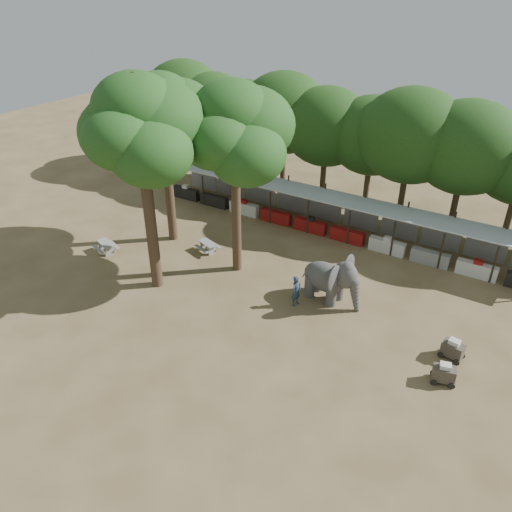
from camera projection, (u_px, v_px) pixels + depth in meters
The scene contains 12 objects.
ground at pixel (221, 337), 25.35m from camera, with size 100.00×100.00×0.00m, color brown.
vendor_stalls at pixel (335, 216), 34.92m from camera, with size 28.00×2.99×2.80m.
yard_tree_left at pixel (163, 119), 30.71m from camera, with size 7.10×6.90×11.02m.
yard_tree_center at pixel (140, 129), 25.16m from camera, with size 7.10×6.90×12.04m.
yard_tree_back at pixel (234, 132), 27.05m from camera, with size 7.10×6.90×11.36m.
backdrop_trees at pixel (369, 137), 36.54m from camera, with size 46.46×5.95×8.33m.
elephant at pixel (332, 279), 27.52m from camera, with size 3.69×2.79×2.78m.
handler at pixel (296, 291), 27.37m from camera, with size 0.64×0.43×1.79m, color #26384C.
picnic_table_near at pixel (106, 246), 32.65m from camera, with size 1.82×1.74×0.73m.
picnic_table_far at pixel (208, 246), 32.74m from camera, with size 1.70×1.61×0.69m.
cart_front at pixel (444, 373), 22.35m from camera, with size 1.22×0.96×1.05m.
cart_back at pixel (453, 349), 23.75m from camera, with size 1.20×0.89×1.07m.
Camera 1 is at (12.05, -15.91, 16.27)m, focal length 35.00 mm.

